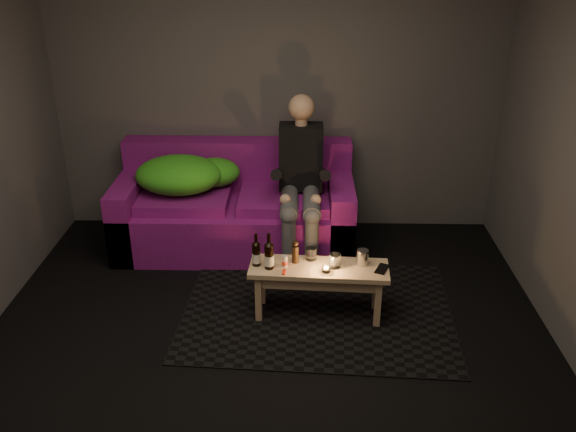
% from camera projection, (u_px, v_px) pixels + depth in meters
% --- Properties ---
extents(floor, '(4.50, 4.50, 0.00)m').
position_uv_depth(floor, '(265.00, 375.00, 3.92)').
color(floor, black).
rests_on(floor, ground).
extents(room, '(4.50, 4.50, 4.50)m').
position_uv_depth(room, '(265.00, 105.00, 3.64)').
color(room, silver).
rests_on(room, ground).
extents(rug, '(2.07, 1.56, 0.01)m').
position_uv_depth(rug, '(318.00, 310.00, 4.58)').
color(rug, black).
rests_on(rug, floor).
extents(sofa, '(2.06, 0.92, 0.88)m').
position_uv_depth(sofa, '(236.00, 211.00, 5.43)').
color(sofa, '#750F62').
rests_on(sofa, floor).
extents(green_blanket, '(0.90, 0.62, 0.31)m').
position_uv_depth(green_blanket, '(185.00, 174.00, 5.29)').
color(green_blanket, '#309A1C').
rests_on(green_blanket, sofa).
extents(person, '(0.37, 0.85, 1.37)m').
position_uv_depth(person, '(301.00, 177.00, 5.10)').
color(person, black).
rests_on(person, sofa).
extents(coffee_table, '(1.01, 0.37, 0.41)m').
position_uv_depth(coffee_table, '(319.00, 275.00, 4.39)').
color(coffee_table, tan).
rests_on(coffee_table, rug).
extents(beer_bottle_a, '(0.06, 0.06, 0.25)m').
position_uv_depth(beer_bottle_a, '(256.00, 254.00, 4.34)').
color(beer_bottle_a, black).
rests_on(beer_bottle_a, coffee_table).
extents(beer_bottle_b, '(0.07, 0.07, 0.27)m').
position_uv_depth(beer_bottle_b, '(269.00, 256.00, 4.30)').
color(beer_bottle_b, black).
rests_on(beer_bottle_b, coffee_table).
extents(salt_shaker, '(0.04, 0.04, 0.09)m').
position_uv_depth(salt_shaker, '(285.00, 261.00, 4.34)').
color(salt_shaker, silver).
rests_on(salt_shaker, coffee_table).
extents(pepper_mill, '(0.06, 0.06, 0.13)m').
position_uv_depth(pepper_mill, '(295.00, 254.00, 4.39)').
color(pepper_mill, black).
rests_on(pepper_mill, coffee_table).
extents(tumbler_back, '(0.08, 0.08, 0.09)m').
position_uv_depth(tumbler_back, '(311.00, 254.00, 4.43)').
color(tumbler_back, white).
rests_on(tumbler_back, coffee_table).
extents(tealight, '(0.05, 0.05, 0.04)m').
position_uv_depth(tealight, '(326.00, 269.00, 4.28)').
color(tealight, white).
rests_on(tealight, coffee_table).
extents(tumbler_front, '(0.11, 0.11, 0.10)m').
position_uv_depth(tumbler_front, '(335.00, 261.00, 4.33)').
color(tumbler_front, white).
rests_on(tumbler_front, coffee_table).
extents(steel_cup, '(0.10, 0.10, 0.12)m').
position_uv_depth(steel_cup, '(362.00, 258.00, 4.36)').
color(steel_cup, '#ACB0B3').
rests_on(steel_cup, coffee_table).
extents(smartphone, '(0.13, 0.16, 0.01)m').
position_uv_depth(smartphone, '(382.00, 269.00, 4.32)').
color(smartphone, black).
rests_on(smartphone, coffee_table).
extents(red_lighter, '(0.02, 0.07, 0.01)m').
position_uv_depth(red_lighter, '(284.00, 272.00, 4.28)').
color(red_lighter, red).
rests_on(red_lighter, coffee_table).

